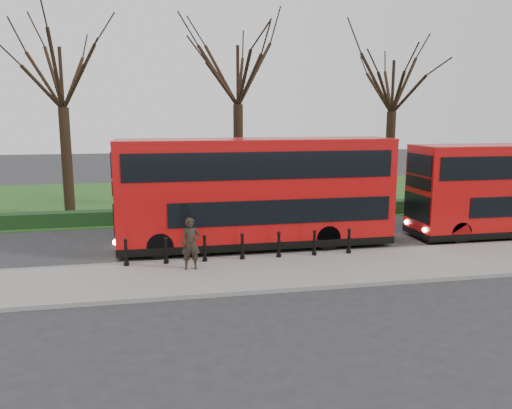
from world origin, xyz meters
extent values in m
plane|color=#28282B|center=(0.00, 0.00, 0.00)|extent=(120.00, 120.00, 0.00)
cube|color=gray|center=(0.00, -3.00, 0.07)|extent=(60.00, 4.00, 0.15)
cube|color=slate|center=(0.00, -1.00, 0.07)|extent=(60.00, 0.25, 0.16)
cube|color=#23521B|center=(0.00, 15.00, 0.03)|extent=(60.00, 18.00, 0.06)
cube|color=black|center=(0.00, 6.80, 0.40)|extent=(60.00, 0.90, 0.80)
cube|color=yellow|center=(0.00, -0.70, 0.01)|extent=(60.00, 0.10, 0.01)
cube|color=yellow|center=(0.00, -0.50, 0.01)|extent=(60.00, 0.10, 0.01)
cylinder|color=black|center=(-8.00, 10.00, 3.12)|extent=(0.60, 0.60, 6.23)
cylinder|color=black|center=(2.00, 10.00, 3.23)|extent=(0.60, 0.60, 6.45)
cylinder|color=black|center=(12.00, 10.00, 3.02)|extent=(0.60, 0.60, 6.03)
cylinder|color=black|center=(-4.18, -1.35, 0.65)|extent=(0.15, 0.15, 1.00)
cylinder|color=black|center=(-2.69, -1.35, 0.65)|extent=(0.15, 0.15, 1.00)
cylinder|color=black|center=(-1.20, -1.35, 0.65)|extent=(0.15, 0.15, 1.00)
cylinder|color=black|center=(0.30, -1.35, 0.65)|extent=(0.15, 0.15, 1.00)
cylinder|color=black|center=(1.79, -1.35, 0.65)|extent=(0.15, 0.15, 1.00)
cylinder|color=black|center=(3.28, -1.35, 0.65)|extent=(0.15, 0.15, 1.00)
cylinder|color=black|center=(4.77, -1.35, 0.65)|extent=(0.15, 0.15, 1.00)
cube|color=#B90D0E|center=(1.34, 1.07, 2.58)|extent=(11.97, 2.72, 4.41)
cube|color=black|center=(1.34, 1.07, 0.33)|extent=(11.99, 2.74, 0.33)
cube|color=black|center=(2.21, -0.30, 1.79)|extent=(9.57, 0.04, 1.03)
cube|color=black|center=(1.34, -0.30, 3.75)|extent=(11.31, 0.04, 1.14)
cube|color=black|center=(-4.66, 1.07, 2.94)|extent=(0.06, 2.39, 0.60)
cylinder|color=black|center=(-2.90, -0.13, 0.54)|extent=(1.09, 0.33, 1.09)
cylinder|color=black|center=(-2.90, 2.26, 0.54)|extent=(1.09, 0.33, 1.09)
cylinder|color=black|center=(4.28, -0.13, 0.54)|extent=(1.09, 0.33, 1.09)
cylinder|color=black|center=(4.28, 2.26, 0.54)|extent=(1.09, 0.33, 1.09)
cube|color=black|center=(8.97, 0.83, 2.71)|extent=(0.06, 2.20, 0.55)
cylinder|color=black|center=(10.59, -0.28, 0.50)|extent=(1.00, 0.30, 1.00)
cylinder|color=black|center=(10.59, 1.93, 0.50)|extent=(1.00, 0.30, 1.00)
imported|color=black|center=(-1.79, -2.25, 1.12)|extent=(0.72, 0.49, 1.93)
camera|label=1|loc=(-2.91, -20.24, 5.79)|focal=35.00mm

